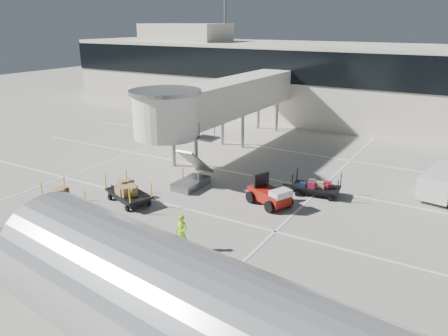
{
  "coord_description": "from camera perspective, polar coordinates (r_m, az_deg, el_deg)",
  "views": [
    {
      "loc": [
        14.12,
        -16.77,
        10.35
      ],
      "look_at": [
        1.49,
        4.39,
        2.0
      ],
      "focal_mm": 35.0,
      "sensor_mm": 36.0,
      "label": 1
    }
  ],
  "objects": [
    {
      "name": "minivan",
      "position": [
        30.14,
        26.68,
        -1.44
      ],
      "size": [
        2.48,
        4.61,
        1.66
      ],
      "rotation": [
        0.0,
        0.0,
        -0.16
      ],
      "color": "silver",
      "rests_on": "ground"
    },
    {
      "name": "baggage_tug",
      "position": [
        25.79,
        6.04,
        -3.54
      ],
      "size": [
        2.92,
        2.51,
        1.72
      ],
      "rotation": [
        0.0,
        0.0,
        -0.42
      ],
      "color": "maroon",
      "rests_on": "ground"
    },
    {
      "name": "belt_loader",
      "position": [
        47.68,
        -6.09,
        6.95
      ],
      "size": [
        4.1,
        2.23,
        1.88
      ],
      "rotation": [
        0.0,
        0.0,
        0.2
      ],
      "color": "maroon",
      "rests_on": "ground"
    },
    {
      "name": "ground_worker",
      "position": [
        20.9,
        -5.55,
        -8.37
      ],
      "size": [
        0.66,
        0.46,
        1.73
      ],
      "primitive_type": "imported",
      "rotation": [
        0.0,
        0.0,
        0.07
      ],
      "color": "#8DE017",
      "rests_on": "ground"
    },
    {
      "name": "lane_markings",
      "position": [
        31.74,
        1.22,
        -0.3
      ],
      "size": [
        40.0,
        30.0,
        0.02
      ],
      "color": "white",
      "rests_on": "ground"
    },
    {
      "name": "jet_bridge",
      "position": [
        34.75,
        -1.1,
        8.66
      ],
      "size": [
        5.7,
        20.4,
        6.03
      ],
      "color": "white",
      "rests_on": "ground"
    },
    {
      "name": "box_cart_far",
      "position": [
        26.68,
        -20.19,
        -4.04
      ],
      "size": [
        3.78,
        2.34,
        1.45
      ],
      "rotation": [
        0.0,
        0.0,
        -0.31
      ],
      "color": "black",
      "rests_on": "ground"
    },
    {
      "name": "ground",
      "position": [
        24.25,
        -8.44,
        -6.77
      ],
      "size": [
        140.0,
        140.0,
        0.0
      ],
      "primitive_type": "plane",
      "color": "#AEAA9B",
      "rests_on": "ground"
    },
    {
      "name": "terminal",
      "position": [
        49.3,
        13.75,
        10.91
      ],
      "size": [
        64.0,
        12.11,
        15.2
      ],
      "color": "beige",
      "rests_on": "ground"
    },
    {
      "name": "suitcase_cart",
      "position": [
        27.72,
        12.0,
        -2.54
      ],
      "size": [
        3.62,
        1.85,
        1.39
      ],
      "rotation": [
        0.0,
        0.0,
        0.15
      ],
      "color": "black",
      "rests_on": "ground"
    },
    {
      "name": "box_cart_near",
      "position": [
        26.6,
        -12.18,
        -3.24
      ],
      "size": [
        3.91,
        2.5,
        1.51
      ],
      "rotation": [
        0.0,
        0.0,
        -0.33
      ],
      "color": "black",
      "rests_on": "ground"
    }
  ]
}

